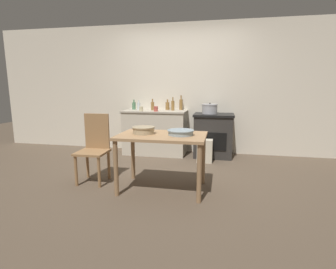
% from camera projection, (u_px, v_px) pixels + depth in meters
% --- Properties ---
extents(ground_plane, '(14.00, 14.00, 0.00)m').
position_uv_depth(ground_plane, '(163.00, 175.00, 3.98)').
color(ground_plane, brown).
extents(wall_back, '(8.00, 0.07, 2.55)m').
position_uv_depth(wall_back, '(180.00, 89.00, 5.28)').
color(wall_back, beige).
rests_on(wall_back, ground_plane).
extents(counter_cabinet, '(1.23, 0.61, 0.87)m').
position_uv_depth(counter_cabinet, '(155.00, 132.00, 5.21)').
color(counter_cabinet, beige).
rests_on(counter_cabinet, ground_plane).
extents(stove, '(0.74, 0.60, 0.82)m').
position_uv_depth(stove, '(213.00, 135.00, 5.00)').
color(stove, '#2D2B28').
rests_on(stove, ground_plane).
extents(work_table, '(1.10, 0.72, 0.73)m').
position_uv_depth(work_table, '(162.00, 143.00, 3.33)').
color(work_table, '#A87F56').
rests_on(work_table, ground_plane).
extents(chair, '(0.41, 0.41, 0.95)m').
position_uv_depth(chair, '(94.00, 146.00, 3.67)').
color(chair, '#997047').
rests_on(chair, ground_plane).
extents(flour_sack, '(0.27, 0.19, 0.41)m').
position_uv_depth(flour_sack, '(205.00, 151.00, 4.64)').
color(flour_sack, beige).
rests_on(flour_sack, ground_plane).
extents(stock_pot, '(0.29, 0.29, 0.21)m').
position_uv_depth(stock_pot, '(210.00, 109.00, 4.93)').
color(stock_pot, '#A8A8AD').
rests_on(stock_pot, stove).
extents(mixing_bowl_large, '(0.29, 0.29, 0.09)m').
position_uv_depth(mixing_bowl_large, '(144.00, 130.00, 3.36)').
color(mixing_bowl_large, tan).
rests_on(mixing_bowl_large, work_table).
extents(mixing_bowl_small, '(0.33, 0.33, 0.06)m').
position_uv_depth(mixing_bowl_small, '(181.00, 132.00, 3.26)').
color(mixing_bowl_small, '#93A8B2').
rests_on(mixing_bowl_small, work_table).
extents(bottle_far_left, '(0.08, 0.08, 0.21)m').
position_uv_depth(bottle_far_left, '(167.00, 106.00, 5.25)').
color(bottle_far_left, olive).
rests_on(bottle_far_left, counter_cabinet).
extents(bottle_left, '(0.06, 0.06, 0.22)m').
position_uv_depth(bottle_left, '(153.00, 106.00, 5.17)').
color(bottle_left, olive).
rests_on(bottle_left, counter_cabinet).
extents(bottle_mid_left, '(0.06, 0.06, 0.20)m').
position_uv_depth(bottle_mid_left, '(139.00, 106.00, 5.23)').
color(bottle_mid_left, silver).
rests_on(bottle_mid_left, counter_cabinet).
extents(bottle_center_left, '(0.07, 0.07, 0.29)m').
position_uv_depth(bottle_center_left, '(181.00, 104.00, 5.22)').
color(bottle_center_left, olive).
rests_on(bottle_center_left, counter_cabinet).
extents(bottle_center, '(0.07, 0.07, 0.20)m').
position_uv_depth(bottle_center, '(134.00, 106.00, 5.34)').
color(bottle_center, '#517F5B').
rests_on(bottle_center, counter_cabinet).
extents(bottle_center_right, '(0.06, 0.06, 0.26)m').
position_uv_depth(bottle_center_right, '(173.00, 105.00, 5.11)').
color(bottle_center_right, olive).
rests_on(bottle_center_right, counter_cabinet).
extents(cup_mid_right, '(0.08, 0.08, 0.10)m').
position_uv_depth(cup_mid_right, '(156.00, 109.00, 4.92)').
color(cup_mid_right, '#B74C42').
rests_on(cup_mid_right, counter_cabinet).
extents(cup_right, '(0.07, 0.07, 0.09)m').
position_uv_depth(cup_right, '(141.00, 109.00, 4.96)').
color(cup_right, beige).
rests_on(cup_right, counter_cabinet).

